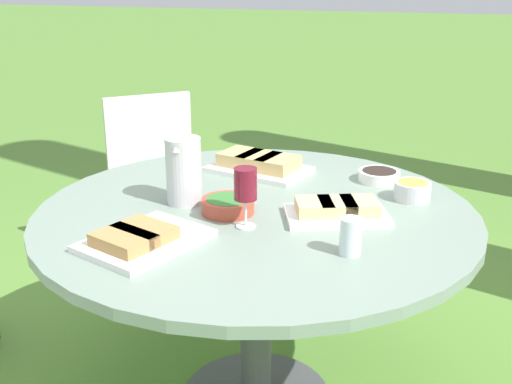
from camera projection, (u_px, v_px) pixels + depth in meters
name	position (u px, v px, depth m)	size (l,w,h in m)	color
dining_table	(256.00, 236.00, 2.13)	(1.44, 1.44, 0.75)	#4C4C51
chair_near_left	(157.00, 171.00, 3.20)	(0.61, 0.61, 0.89)	silver
water_pitcher	(184.00, 171.00, 2.12)	(0.13, 0.12, 0.22)	silver
wine_glass	(246.00, 186.00, 1.91)	(0.07, 0.07, 0.19)	silver
platter_bread_main	(337.00, 210.00, 2.01)	(0.29, 0.36, 0.06)	white
platter_charcuterie	(259.00, 164.00, 2.46)	(0.32, 0.42, 0.07)	white
platter_sandwich_side	(140.00, 239.00, 1.82)	(0.41, 0.36, 0.06)	white
bowl_fries	(412.00, 190.00, 2.17)	(0.12, 0.12, 0.06)	silver
bowl_salad	(228.00, 205.00, 2.06)	(0.17, 0.17, 0.05)	#B74733
bowl_olives	(379.00, 175.00, 2.36)	(0.15, 0.15, 0.04)	white
cup_water_near	(351.00, 236.00, 1.76)	(0.06, 0.06, 0.11)	silver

